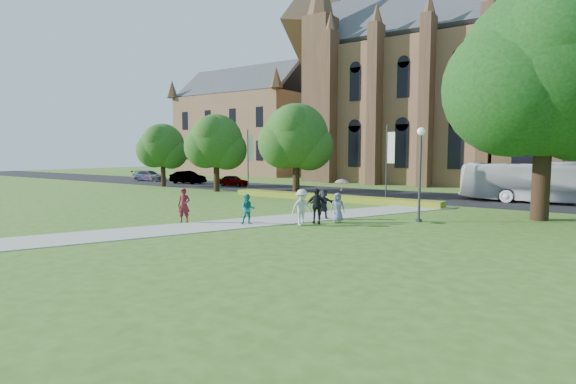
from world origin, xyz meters
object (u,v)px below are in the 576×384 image
Objects in this scene: car_0 at (233,181)px; pedestrian_0 at (184,205)px; large_tree at (547,71)px; tour_coach at (541,182)px; car_2 at (149,176)px; streetlamp at (420,163)px; car_1 at (188,177)px.

pedestrian_0 is at bearing -146.68° from car_0.
pedestrian_0 is at bearing -142.47° from large_tree.
tour_coach reaches higher than car_2.
car_2 is (-45.88, 9.15, -7.66)m from large_tree.
large_tree reaches higher than streetlamp.
car_2 is at bearing 80.34° from car_1.
large_tree is at bearing 7.96° from pedestrian_0.
car_0 is 0.77× the size of car_2.
pedestrian_0 is (-15.14, -21.75, -0.61)m from tour_coach.
streetlamp is at bearing 159.73° from tour_coach.
streetlamp is 13.24m from pedestrian_0.
car_0 is 0.79× the size of car_1.
car_1 is at bearing 107.06° from pedestrian_0.
car_1 reaches higher than car_2.
tour_coach is 3.12× the size of car_0.
car_0 is 14.97m from car_2.
pedestrian_0 is at bearing -143.43° from streetlamp.
tour_coach reaches higher than pedestrian_0.
car_1 is at bearing 158.16° from streetlamp.
car_1 is (-32.45, 13.01, -2.52)m from streetlamp.
car_1 is at bearing 167.37° from large_tree.
car_0 is at bearing 164.20° from large_tree.
pedestrian_0 reaches higher than car_2.
tour_coach is at bearing -90.72° from car_0.
large_tree is 2.81× the size of car_2.
car_1 is (-7.03, -0.24, 0.14)m from car_0.
streetlamp is 2.78× the size of pedestrian_0.
large_tree is at bearing -107.91° from car_0.
large_tree is (5.50, 4.50, 5.07)m from streetlamp.
car_1 is 2.43× the size of pedestrian_0.
pedestrian_0 reaches higher than car_0.
large_tree reaches higher than car_0.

